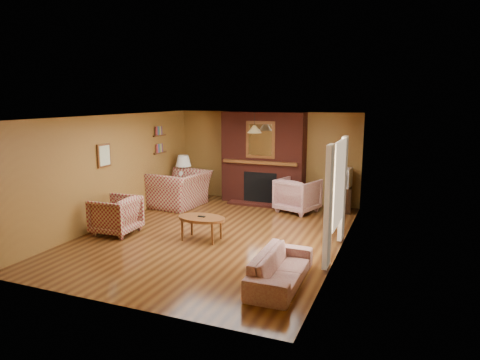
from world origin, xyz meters
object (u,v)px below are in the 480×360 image
at_px(floral_armchair, 298,195).
at_px(crt_tv, 340,177).
at_px(plaid_loveseat, 180,189).
at_px(fireplace, 263,159).
at_px(tv_stand, 339,199).
at_px(table_lamp, 183,167).
at_px(floral_sofa, 280,268).
at_px(plaid_armchair, 116,215).
at_px(side_table, 184,190).
at_px(coffee_table, 202,220).

xyz_separation_m(floral_armchair, crt_tv, (0.95, 0.39, 0.44)).
xyz_separation_m(plaid_loveseat, floral_armchair, (2.95, 0.59, -0.03)).
xyz_separation_m(fireplace, crt_tv, (2.05, -0.19, -0.33)).
relative_size(tv_stand, crt_tv, 1.17).
bearing_deg(table_lamp, floral_sofa, -46.43).
height_order(plaid_loveseat, crt_tv, crt_tv).
bearing_deg(table_lamp, tv_stand, 4.82).
bearing_deg(table_lamp, plaid_armchair, -87.25).
bearing_deg(crt_tv, floral_sofa, -91.89).
height_order(floral_sofa, side_table, side_table).
distance_m(floral_sofa, coffee_table, 2.44).
distance_m(plaid_loveseat, coffee_table, 2.81).
bearing_deg(floral_sofa, floral_armchair, 9.99).
relative_size(plaid_armchair, crt_tv, 1.60).
height_order(coffee_table, table_lamp, table_lamp).
xyz_separation_m(plaid_loveseat, coffee_table, (1.74, -2.20, -0.04)).
relative_size(fireplace, floral_sofa, 1.45).
height_order(plaid_armchair, floral_sofa, plaid_armchair).
relative_size(plaid_loveseat, coffee_table, 1.42).
bearing_deg(fireplace, crt_tv, -5.30).
relative_size(side_table, crt_tv, 1.00).
bearing_deg(fireplace, plaid_loveseat, -147.62).
bearing_deg(crt_tv, plaid_loveseat, -165.85).
relative_size(floral_sofa, coffee_table, 1.70).
height_order(floral_armchair, tv_stand, floral_armchair).
bearing_deg(coffee_table, tv_stand, 55.87).
xyz_separation_m(side_table, crt_tv, (4.15, 0.34, 0.59)).
distance_m(fireplace, floral_sofa, 5.19).
xyz_separation_m(coffee_table, tv_stand, (2.16, 3.19, -0.10)).
bearing_deg(fireplace, side_table, -165.71).
height_order(plaid_armchair, side_table, plaid_armchair).
bearing_deg(side_table, plaid_loveseat, -68.62).
relative_size(coffee_table, crt_tv, 1.84).
xyz_separation_m(fireplace, coffee_table, (-0.11, -3.38, -0.77)).
height_order(coffee_table, crt_tv, crt_tv).
distance_m(fireplace, crt_tv, 2.08).
bearing_deg(coffee_table, plaid_armchair, -171.33).
relative_size(plaid_armchair, tv_stand, 1.36).
height_order(floral_sofa, crt_tv, crt_tv).
height_order(coffee_table, side_table, side_table).
bearing_deg(side_table, tv_stand, 4.82).
bearing_deg(side_table, coffee_table, -55.07).
height_order(fireplace, table_lamp, fireplace).
bearing_deg(plaid_armchair, crt_tv, 129.26).
relative_size(plaid_armchair, table_lamp, 1.21).
xyz_separation_m(plaid_armchair, crt_tv, (4.00, 3.47, 0.47)).
distance_m(floral_sofa, floral_armchair, 4.23).
bearing_deg(tv_stand, side_table, 178.93).
relative_size(fireplace, table_lamp, 3.42).
distance_m(side_table, tv_stand, 4.16).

